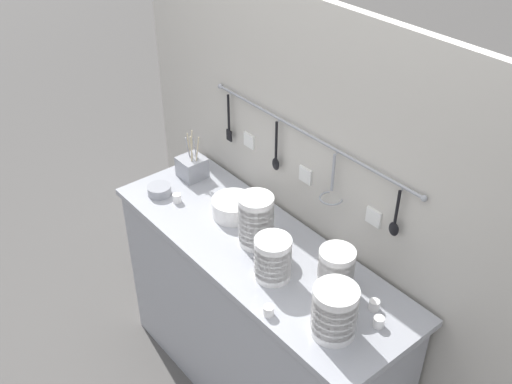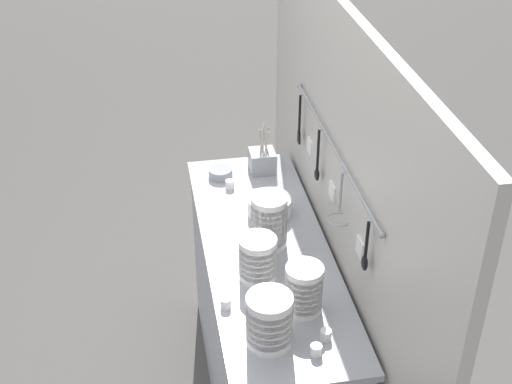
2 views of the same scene
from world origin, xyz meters
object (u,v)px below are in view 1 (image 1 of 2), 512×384
(bowl_stack_short_front, at_px, (334,311))
(cup_centre, at_px, (269,311))
(bowl_stack_tall_left, at_px, (273,258))
(steel_mixing_bowl, at_px, (159,190))
(cutlery_caddy, at_px, (192,167))
(cup_back_left, at_px, (379,322))
(plate_stack, at_px, (233,207))
(bowl_stack_back_corner, at_px, (256,220))
(cup_beside_plates, at_px, (374,305))
(bowl_stack_nested_right, at_px, (336,271))
(cup_by_caddy, at_px, (177,198))

(bowl_stack_short_front, relative_size, cup_centre, 5.00)
(bowl_stack_tall_left, xyz_separation_m, steel_mixing_bowl, (-0.78, -0.04, -0.07))
(cutlery_caddy, height_order, cup_back_left, cutlery_caddy)
(steel_mixing_bowl, bearing_deg, bowl_stack_short_front, 1.02)
(bowl_stack_short_front, relative_size, plate_stack, 1.05)
(bowl_stack_back_corner, relative_size, bowl_stack_tall_left, 1.27)
(bowl_stack_back_corner, relative_size, cup_beside_plates, 5.73)
(bowl_stack_tall_left, distance_m, cup_centre, 0.22)
(bowl_stack_short_front, bearing_deg, steel_mixing_bowl, -178.98)
(bowl_stack_nested_right, distance_m, cup_back_left, 0.25)
(bowl_stack_short_front, xyz_separation_m, bowl_stack_nested_right, (-0.15, 0.16, -0.00))
(cup_back_left, relative_size, cup_beside_plates, 1.00)
(bowl_stack_tall_left, distance_m, cutlery_caddy, 0.82)
(bowl_stack_nested_right, height_order, cup_beside_plates, bowl_stack_nested_right)
(bowl_stack_tall_left, relative_size, steel_mixing_bowl, 1.62)
(cup_back_left, bearing_deg, cup_by_caddy, -172.93)
(plate_stack, bearing_deg, cutlery_caddy, 174.30)
(cutlery_caddy, height_order, cup_beside_plates, cutlery_caddy)
(bowl_stack_back_corner, bearing_deg, bowl_stack_tall_left, -22.10)
(steel_mixing_bowl, bearing_deg, plate_stack, 25.85)
(cup_by_caddy, bearing_deg, bowl_stack_tall_left, 1.25)
(bowl_stack_back_corner, height_order, steel_mixing_bowl, bowl_stack_back_corner)
(bowl_stack_tall_left, height_order, cup_centre, bowl_stack_tall_left)
(bowl_stack_tall_left, bearing_deg, cup_back_left, 15.50)
(bowl_stack_short_front, relative_size, cup_beside_plates, 5.00)
(cutlery_caddy, height_order, cup_by_caddy, cutlery_caddy)
(bowl_stack_tall_left, distance_m, steel_mixing_bowl, 0.78)
(steel_mixing_bowl, relative_size, cutlery_caddy, 0.43)
(steel_mixing_bowl, bearing_deg, cup_back_left, 7.83)
(bowl_stack_tall_left, bearing_deg, steel_mixing_bowl, -176.72)
(plate_stack, xyz_separation_m, cup_centre, (0.57, -0.28, -0.02))
(bowl_stack_tall_left, distance_m, cup_by_caddy, 0.67)
(bowl_stack_nested_right, distance_m, cup_beside_plates, 0.19)
(steel_mixing_bowl, bearing_deg, bowl_stack_back_corner, 12.56)
(bowl_stack_nested_right, height_order, cutlery_caddy, cutlery_caddy)
(cutlery_caddy, xyz_separation_m, cup_beside_plates, (1.19, 0.01, -0.03))
(bowl_stack_tall_left, bearing_deg, bowl_stack_nested_right, 31.77)
(plate_stack, relative_size, cup_back_left, 4.75)
(bowl_stack_short_front, height_order, cup_by_caddy, bowl_stack_short_front)
(bowl_stack_tall_left, height_order, cup_by_caddy, bowl_stack_tall_left)
(cup_back_left, distance_m, cup_centre, 0.40)
(bowl_stack_nested_right, relative_size, cup_centre, 4.80)
(bowl_stack_nested_right, bearing_deg, cup_centre, -102.39)
(bowl_stack_nested_right, bearing_deg, bowl_stack_tall_left, -148.23)
(cup_beside_plates, bearing_deg, bowl_stack_nested_right, -165.58)
(bowl_stack_back_corner, bearing_deg, cutlery_caddy, 172.17)
(cup_by_caddy, bearing_deg, bowl_stack_short_front, -0.54)
(bowl_stack_back_corner, height_order, plate_stack, bowl_stack_back_corner)
(bowl_stack_nested_right, relative_size, cup_back_left, 4.80)
(plate_stack, distance_m, cup_by_caddy, 0.29)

